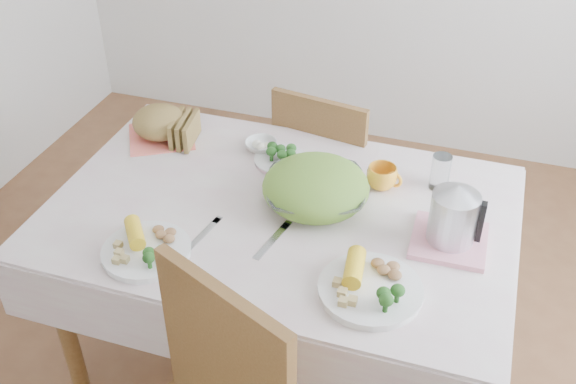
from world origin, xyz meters
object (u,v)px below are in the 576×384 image
(yellow_mug, at_px, (382,177))
(dinner_plate_right, at_px, (370,290))
(electric_kettle, at_px, (454,211))
(chair_far, at_px, (335,173))
(dining_table, at_px, (281,294))
(dinner_plate_left, at_px, (147,251))
(salad_bowl, at_px, (316,193))

(yellow_mug, bearing_deg, dinner_plate_right, -81.63)
(dinner_plate_right, xyz_separation_m, electric_kettle, (0.18, 0.29, 0.11))
(chair_far, xyz_separation_m, electric_kettle, (0.53, -0.68, 0.42))
(dinner_plate_right, height_order, yellow_mug, yellow_mug)
(dining_table, height_order, dinner_plate_left, dinner_plate_left)
(chair_far, distance_m, salad_bowl, 0.70)
(salad_bowl, bearing_deg, electric_kettle, -8.61)
(dinner_plate_left, bearing_deg, chair_far, 72.19)
(dinner_plate_right, distance_m, electric_kettle, 0.36)
(dinner_plate_left, height_order, yellow_mug, yellow_mug)
(dinner_plate_right, height_order, electric_kettle, electric_kettle)
(dinner_plate_left, relative_size, dinner_plate_right, 0.91)
(dinner_plate_right, relative_size, yellow_mug, 2.84)
(salad_bowl, xyz_separation_m, yellow_mug, (0.19, 0.16, 0.00))
(chair_far, distance_m, yellow_mug, 0.63)
(dinner_plate_left, distance_m, dinner_plate_right, 0.67)
(salad_bowl, distance_m, electric_kettle, 0.46)
(yellow_mug, bearing_deg, chair_far, 120.67)
(chair_far, height_order, dinner_plate_left, chair_far)
(dinner_plate_right, bearing_deg, salad_bowl, 126.52)
(dinner_plate_right, bearing_deg, dining_table, 141.37)
(salad_bowl, bearing_deg, dinner_plate_right, -53.48)
(dining_table, relative_size, dinner_plate_left, 5.21)
(salad_bowl, relative_size, yellow_mug, 3.15)
(salad_bowl, relative_size, dinner_plate_right, 1.11)
(yellow_mug, bearing_deg, electric_kettle, -41.02)
(dining_table, bearing_deg, chair_far, 88.49)
(dinner_plate_left, xyz_separation_m, electric_kettle, (0.85, 0.33, 0.11))
(dining_table, height_order, salad_bowl, salad_bowl)
(chair_far, bearing_deg, yellow_mug, 130.07)
(electric_kettle, bearing_deg, salad_bowl, -179.40)
(dining_table, distance_m, salad_bowl, 0.44)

